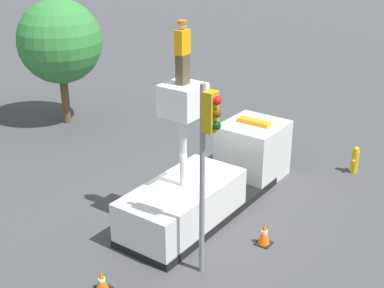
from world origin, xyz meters
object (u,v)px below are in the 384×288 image
(traffic_cone_curbside, at_px, (264,233))
(fire_hydrant, at_px, (355,160))
(worker, at_px, (183,53))
(traffic_light_pole, at_px, (207,146))
(tree_left_bg, at_px, (60,42))
(bucket_truck, at_px, (213,181))
(traffic_cone_rear, at_px, (102,281))

(traffic_cone_curbside, bearing_deg, fire_hydrant, -4.28)
(worker, xyz_separation_m, traffic_cone_curbside, (0.59, -2.47, -5.09))
(traffic_light_pole, bearing_deg, tree_left_bg, 64.09)
(bucket_truck, xyz_separation_m, fire_hydrant, (5.11, -2.93, -0.40))
(fire_hydrant, height_order, traffic_cone_curbside, fire_hydrant)
(worker, height_order, traffic_cone_rear, worker)
(fire_hydrant, xyz_separation_m, traffic_cone_rear, (-10.38, 2.83, -0.25))
(traffic_light_pole, xyz_separation_m, tree_left_bg, (5.64, 11.61, 0.03))
(bucket_truck, height_order, tree_left_bg, tree_left_bg)
(bucket_truck, bearing_deg, fire_hydrant, -29.84)
(worker, bearing_deg, fire_hydrant, -23.58)
(traffic_light_pole, relative_size, fire_hydrant, 5.06)
(traffic_cone_curbside, distance_m, tree_left_bg, 13.16)
(traffic_cone_rear, distance_m, tree_left_bg, 13.02)
(traffic_cone_rear, relative_size, traffic_cone_curbside, 0.75)
(worker, height_order, tree_left_bg, worker)
(traffic_cone_rear, height_order, traffic_cone_curbside, traffic_cone_curbside)
(worker, xyz_separation_m, traffic_light_pole, (-1.53, -1.86, -1.72))
(traffic_cone_rear, bearing_deg, worker, 1.54)
(fire_hydrant, xyz_separation_m, traffic_cone_curbside, (-6.13, 0.46, -0.16))
(tree_left_bg, bearing_deg, traffic_cone_rear, -128.29)
(bucket_truck, distance_m, tree_left_bg, 10.46)
(worker, bearing_deg, traffic_cone_rear, -178.46)
(bucket_truck, distance_m, traffic_cone_rear, 5.31)
(bucket_truck, relative_size, fire_hydrant, 7.18)
(bucket_truck, xyz_separation_m, traffic_cone_curbside, (-1.02, -2.47, -0.56))
(fire_hydrant, bearing_deg, worker, 156.42)
(fire_hydrant, bearing_deg, traffic_cone_curbside, 175.72)
(bucket_truck, relative_size, traffic_light_pole, 1.42)
(bucket_truck, height_order, traffic_cone_curbside, bucket_truck)
(traffic_light_pole, bearing_deg, fire_hydrant, -7.39)
(bucket_truck, xyz_separation_m, tree_left_bg, (2.50, 9.74, 2.85))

